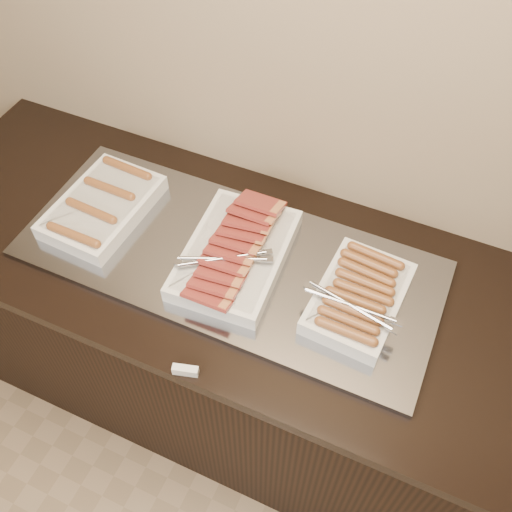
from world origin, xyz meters
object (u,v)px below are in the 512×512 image
Objects in this scene: dish_left at (103,206)px; dish_right at (358,297)px; counter at (233,339)px; warming_tray at (228,259)px; dish_center at (235,253)px.

dish_right is (0.80, -0.00, 0.01)m from dish_left.
counter is at bearing 2.67° from dish_left.
dish_left is at bearing 180.00° from counter.
dish_right reaches higher than warming_tray.
dish_left reaches higher than warming_tray.
dish_center reaches higher than counter.
dish_left is 0.44m from dish_center.
dish_left is 0.80m from dish_right.
counter is 0.50m from dish_center.
dish_left is (-0.42, 0.00, 0.50)m from counter.
warming_tray is 2.87× the size of dish_center.
counter is at bearing -177.37° from dish_right.
dish_right is (0.36, -0.00, 0.00)m from dish_center.
dish_center reaches higher than warming_tray.
counter is at bearing 180.00° from warming_tray.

